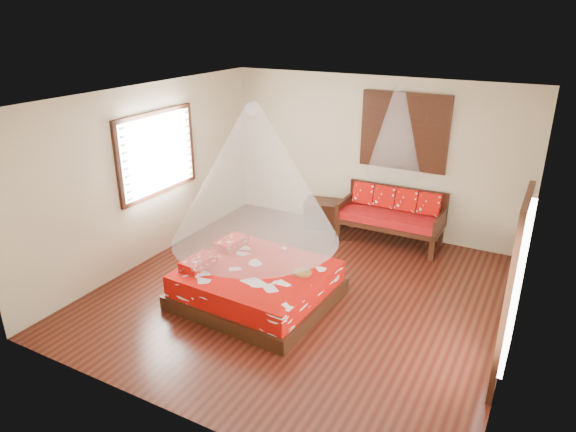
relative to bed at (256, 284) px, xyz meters
The scene contains 10 objects.
room 1.34m from the bed, 42.84° to the left, with size 5.54×5.54×2.84m.
bed is the anchor object (origin of this frame).
daybed 3.04m from the bed, 69.98° to the left, with size 1.77×0.79×0.94m.
storage_chest 2.93m from the bed, 95.86° to the left, with size 0.83×0.69×0.49m.
shutter_panel 3.73m from the bed, 71.95° to the left, with size 1.52×0.06×1.32m.
window_left 2.72m from the bed, 163.25° to the left, with size 0.10×1.74×1.34m.
glazed_door 3.32m from the bed, ahead, with size 0.08×1.02×2.16m.
wine_tray 0.72m from the bed, 15.03° to the left, with size 0.26×0.26×0.21m.
mosquito_net_main 1.60m from the bed, ahead, with size 2.24×2.24×1.80m, color white.
mosquito_net_daybed 3.39m from the bed, 69.09° to the left, with size 0.91×0.91×1.50m, color white.
Camera 1 is at (2.89, -5.81, 3.81)m, focal length 32.00 mm.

